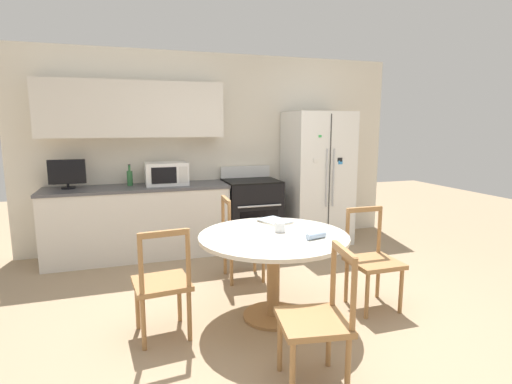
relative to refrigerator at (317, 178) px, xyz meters
The scene contains 16 objects.
ground_plane 2.75m from the refrigerator, 121.12° to the right, with size 14.00×14.00×0.00m, color #9E8466.
back_wall 1.76m from the refrigerator, 167.29° to the left, with size 5.20×0.44×2.60m.
kitchen_counter 2.48m from the refrigerator, behind, with size 2.23×0.64×0.90m.
refrigerator is the anchor object (origin of this frame).
oven_range 1.06m from the refrigerator, behind, with size 0.71×0.68×1.08m.
microwave 2.08m from the refrigerator, behind, with size 0.52×0.38×0.28m.
countertop_tv 3.23m from the refrigerator, behind, with size 0.41×0.16×0.35m.
counter_bottle 2.53m from the refrigerator, behind, with size 0.07×0.07×0.27m.
dining_table 2.46m from the refrigerator, 125.27° to the right, with size 1.27×1.27×0.74m.
dining_chair_far 1.84m from the refrigerator, 143.55° to the right, with size 0.44×0.44×0.90m.
dining_chair_near 3.31m from the refrigerator, 116.57° to the right, with size 0.48×0.48×0.90m.
dining_chair_right 2.18m from the refrigerator, 102.99° to the right, with size 0.43×0.43×0.90m.
dining_chair_left 3.13m from the refrigerator, 139.20° to the right, with size 0.46×0.46×0.90m.
candle_glass 2.34m from the refrigerator, 124.57° to the right, with size 0.09×0.09×0.08m.
folded_napkin 2.49m from the refrigerator, 116.91° to the right, with size 0.19×0.10×0.05m.
mail_stack 2.03m from the refrigerator, 128.00° to the right, with size 0.31×0.36×0.02m.
Camera 1 is at (-1.22, -2.81, 1.66)m, focal length 28.00 mm.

